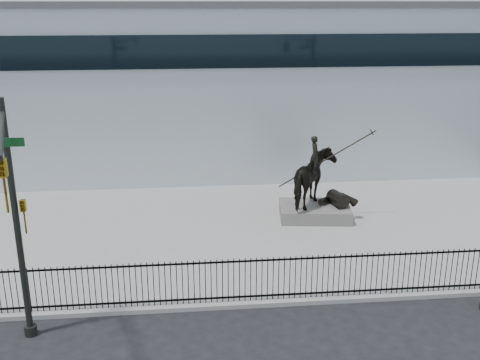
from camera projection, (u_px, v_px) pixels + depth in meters
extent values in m
plane|color=black|center=(268.00, 325.00, 16.95)|extent=(120.00, 120.00, 0.00)
cube|color=gray|center=(243.00, 232.00, 23.56)|extent=(30.00, 12.00, 0.15)
cube|color=silver|center=(221.00, 83.00, 34.52)|extent=(44.00, 14.00, 9.00)
cube|color=black|center=(262.00, 296.00, 18.04)|extent=(22.00, 0.05, 0.05)
cube|color=black|center=(263.00, 260.00, 17.66)|extent=(22.00, 0.05, 0.05)
cube|color=black|center=(263.00, 279.00, 17.86)|extent=(22.00, 0.03, 1.50)
cube|color=#635F5A|center=(315.00, 211.00, 24.85)|extent=(3.28, 2.45, 0.57)
imported|color=black|center=(316.00, 179.00, 24.39)|extent=(2.34, 2.64, 2.42)
imported|color=black|center=(315.00, 155.00, 24.05)|extent=(0.46, 0.64, 1.64)
cylinder|color=black|center=(324.00, 160.00, 24.12)|extent=(3.88, 0.54, 2.47)
cylinder|color=black|center=(31.00, 330.00, 16.43)|extent=(0.36, 0.36, 0.30)
cylinder|color=black|center=(17.00, 224.00, 15.40)|extent=(0.18, 0.18, 7.00)
cylinder|color=black|center=(1.00, 130.00, 12.50)|extent=(1.47, 4.84, 0.12)
imported|color=#B88514|center=(4.00, 186.00, 10.73)|extent=(0.18, 0.22, 1.10)
imported|color=#B88514|center=(24.00, 217.00, 15.36)|extent=(0.16, 0.20, 1.00)
cube|color=#0C3F19|center=(5.00, 142.00, 13.50)|extent=(0.90, 0.03, 0.22)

